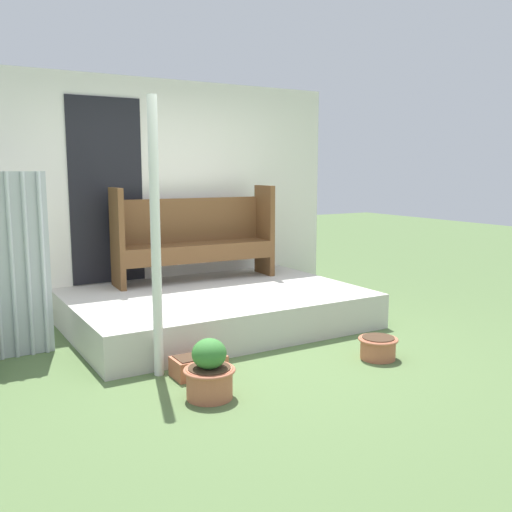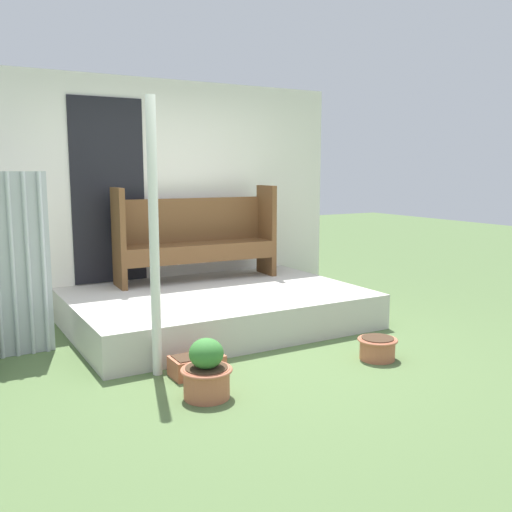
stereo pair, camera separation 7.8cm
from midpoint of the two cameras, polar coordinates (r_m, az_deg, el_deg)
name	(u,v)px [view 1 (the left image)]	position (r m, az deg, el deg)	size (l,w,h in m)	color
ground_plane	(248,355)	(5.04, -1.28, -9.84)	(24.00, 24.00, 0.00)	#516B3D
porch_slab	(215,308)	(5.94, -4.48, -5.22)	(2.90, 2.03, 0.35)	beige
house_wall	(171,195)	(6.71, -8.85, 6.05)	(4.10, 0.08, 2.60)	white
support_post	(156,240)	(4.40, -10.51, 1.62)	(0.08, 0.08, 2.14)	white
bench	(194,234)	(6.47, -6.53, 2.21)	(1.84, 0.48, 1.06)	brown
flower_pot_left	(209,372)	(4.10, -5.23, -11.51)	(0.37, 0.37, 0.43)	#B76647
flower_pot_middle	(378,347)	(5.01, 11.66, -8.87)	(0.34, 0.34, 0.19)	#B76647
planter_box_rect	(199,365)	(4.57, -6.25, -10.81)	(0.41, 0.24, 0.16)	#B26042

